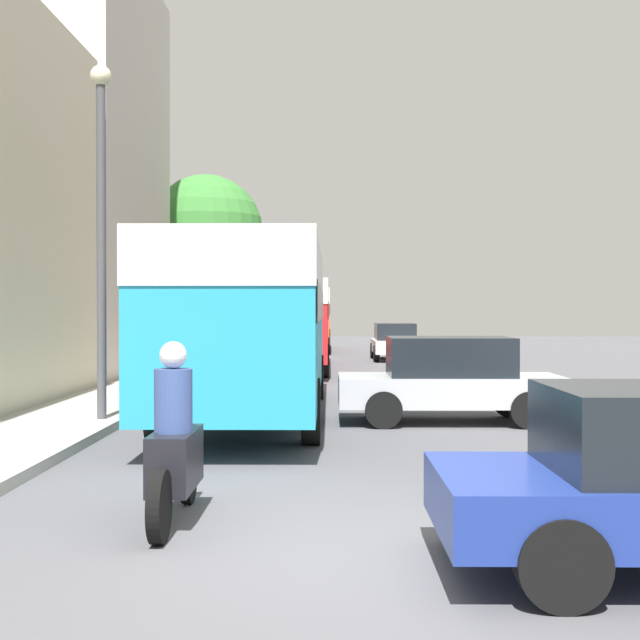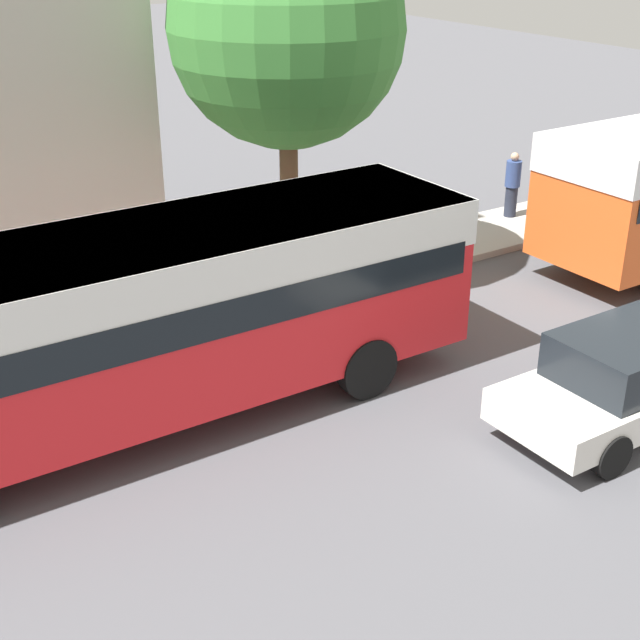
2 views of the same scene
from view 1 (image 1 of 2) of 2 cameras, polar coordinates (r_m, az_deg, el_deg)
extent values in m
plane|color=#515156|center=(7.53, 3.98, -14.97)|extent=(120.00, 120.00, 0.00)
cube|color=beige|center=(29.08, -16.25, 9.23)|extent=(5.12, 9.18, 12.73)
cube|color=teal|center=(16.78, -4.26, -0.08)|extent=(2.50, 10.91, 2.62)
cube|color=white|center=(16.79, -4.26, 3.05)|extent=(2.52, 10.96, 0.79)
cube|color=black|center=(16.78, -4.26, 1.04)|extent=(2.55, 10.47, 0.58)
cylinder|color=black|center=(20.32, -6.68, -3.64)|extent=(0.28, 1.00, 1.00)
cylinder|color=black|center=(20.16, -0.17, -3.67)|extent=(0.28, 1.00, 1.00)
cylinder|color=black|center=(13.67, -10.30, -5.76)|extent=(0.28, 1.00, 1.00)
cylinder|color=black|center=(13.42, -0.58, -5.87)|extent=(0.28, 1.00, 1.00)
cube|color=red|center=(29.69, -1.97, 0.05)|extent=(2.57, 10.41, 2.40)
cube|color=white|center=(29.69, -1.97, 1.67)|extent=(2.59, 10.47, 0.72)
cube|color=black|center=(29.68, -1.97, 0.63)|extent=(2.62, 10.00, 0.53)
cylinder|color=black|center=(33.01, -3.76, -1.98)|extent=(0.28, 1.00, 1.00)
cylinder|color=black|center=(32.92, 0.35, -1.98)|extent=(0.28, 1.00, 1.00)
cylinder|color=black|center=(26.59, -4.83, -2.62)|extent=(0.28, 1.00, 1.00)
cylinder|color=black|center=(26.47, 0.28, -2.63)|extent=(0.28, 1.00, 1.00)
cube|color=#EA5B23|center=(43.39, -1.05, 0.31)|extent=(2.51, 9.54, 2.50)
cube|color=white|center=(43.39, -1.05, 1.46)|extent=(2.53, 9.59, 0.75)
cube|color=black|center=(43.39, -1.05, 0.72)|extent=(2.56, 9.16, 0.55)
cylinder|color=black|center=(46.42, -2.36, -1.21)|extent=(0.28, 1.00, 1.00)
cylinder|color=black|center=(46.35, 0.49, -1.21)|extent=(0.28, 1.00, 1.00)
cylinder|color=black|center=(40.52, -2.80, -1.49)|extent=(0.28, 1.00, 1.00)
cylinder|color=black|center=(40.44, 0.46, -1.49)|extent=(0.28, 1.00, 1.00)
cube|color=black|center=(8.72, -9.25, -8.81)|extent=(0.38, 1.10, 0.55)
cylinder|color=black|center=(9.54, -8.41, -9.66)|extent=(0.10, 0.64, 0.64)
cylinder|color=black|center=(7.99, -10.25, -11.68)|extent=(0.12, 0.64, 0.64)
cylinder|color=#33477F|center=(8.54, -9.37, -5.11)|extent=(0.36, 0.36, 0.60)
sphere|color=silver|center=(8.51, -9.38, -2.23)|extent=(0.26, 0.26, 0.26)
cube|color=#B7B7BC|center=(16.18, 8.29, -4.46)|extent=(3.97, 1.80, 0.52)
cube|color=black|center=(16.14, 8.29, -2.31)|extent=(2.19, 1.58, 0.69)
cylinder|color=black|center=(17.22, 12.00, -5.04)|extent=(0.64, 0.22, 0.64)
cylinder|color=black|center=(15.61, 13.20, -5.63)|extent=(0.64, 0.22, 0.64)
cylinder|color=black|center=(16.91, 3.75, -5.13)|extent=(0.64, 0.22, 0.64)
cylinder|color=black|center=(15.27, 4.09, -5.75)|extent=(0.64, 0.22, 0.64)
cube|color=silver|center=(35.80, 4.81, -1.67)|extent=(1.75, 4.28, 0.49)
cube|color=black|center=(35.78, 4.81, -0.74)|extent=(1.54, 2.35, 0.66)
cylinder|color=black|center=(34.56, 6.30, -2.16)|extent=(0.22, 0.64, 0.64)
cylinder|color=black|center=(34.44, 3.63, -2.17)|extent=(0.22, 0.64, 0.64)
cylinder|color=black|center=(37.20, 5.90, -1.96)|extent=(0.22, 0.64, 0.64)
cylinder|color=black|center=(37.09, 3.42, -1.96)|extent=(0.22, 0.64, 0.64)
cylinder|color=black|center=(6.41, 15.26, -14.83)|extent=(0.64, 0.22, 0.64)
cylinder|color=black|center=(8.03, 12.10, -11.63)|extent=(0.64, 0.22, 0.64)
cylinder|color=#232838|center=(41.18, -6.56, -1.42)|extent=(0.29, 0.29, 0.75)
cylinder|color=#33477F|center=(41.17, -6.56, -0.47)|extent=(0.37, 0.37, 0.62)
sphere|color=tan|center=(41.16, -6.57, 0.11)|extent=(0.20, 0.20, 0.20)
cylinder|color=brown|center=(34.65, -7.31, 0.24)|extent=(0.36, 0.36, 3.23)
sphere|color=#387A33|center=(34.78, -7.32, 5.63)|extent=(4.40, 4.40, 4.40)
cylinder|color=#47474C|center=(15.77, -13.82, 4.25)|extent=(0.16, 0.16, 5.74)
sphere|color=beige|center=(16.24, -13.85, 14.94)|extent=(0.36, 0.36, 0.36)
camera|label=2|loc=(27.77, 21.49, 11.01)|focal=50.00mm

